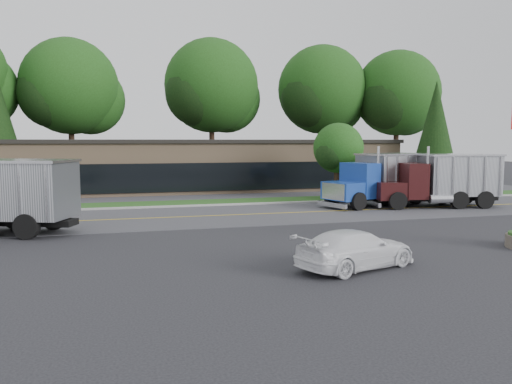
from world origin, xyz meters
TOP-DOWN VIEW (x-y plane):
  - ground at (0.00, 0.00)m, footprint 140.00×140.00m
  - road at (0.00, 9.00)m, footprint 60.00×8.00m
  - center_line at (0.00, 9.00)m, footprint 60.00×0.12m
  - curb at (0.00, 13.20)m, footprint 60.00×0.30m
  - grass_verge at (0.00, 15.00)m, footprint 60.00×3.40m
  - far_parking at (0.00, 20.00)m, footprint 60.00×7.00m
  - strip_mall at (2.00, 26.00)m, footprint 32.00×12.00m
  - tree_far_b at (-9.85, 34.12)m, footprint 9.91×9.33m
  - tree_far_c at (4.16, 34.12)m, footprint 10.38×9.77m
  - tree_far_d at (16.15, 33.12)m, footprint 10.16×9.57m
  - tree_far_e at (24.15, 31.12)m, footprint 9.79×9.21m
  - evergreen_right at (20.00, 18.00)m, footprint 4.02×4.02m
  - tree_verge at (10.06, 15.05)m, footprint 3.85×3.63m
  - dump_truck_blue at (11.27, 11.02)m, footprint 7.86×4.79m
  - dump_truck_maroon at (14.52, 9.07)m, footprint 8.14×3.71m
  - rally_car at (2.41, -3.56)m, footprint 4.77×3.16m

SIDE VIEW (x-z plane):
  - ground at x=0.00m, z-range 0.00..0.00m
  - road at x=0.00m, z-range -0.01..0.01m
  - center_line at x=0.00m, z-range 0.00..0.00m
  - curb at x=0.00m, z-range -0.06..0.06m
  - grass_verge at x=0.00m, z-range -0.01..0.01m
  - far_parking at x=0.00m, z-range -0.01..0.01m
  - rally_car at x=2.41m, z-range 0.00..1.28m
  - dump_truck_blue at x=11.27m, z-range 0.12..3.48m
  - dump_truck_maroon at x=14.52m, z-range 0.12..3.48m
  - strip_mall at x=2.00m, z-range 0.00..4.00m
  - tree_verge at x=10.06m, z-range 0.74..6.24m
  - evergreen_right at x=20.00m, z-range 0.45..9.58m
  - tree_far_e at x=24.15m, z-range 1.93..15.89m
  - tree_far_b at x=-9.85m, z-range 1.95..16.10m
  - tree_far_d at x=16.15m, z-range 2.00..16.50m
  - tree_far_c at x=4.16m, z-range 2.05..16.86m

